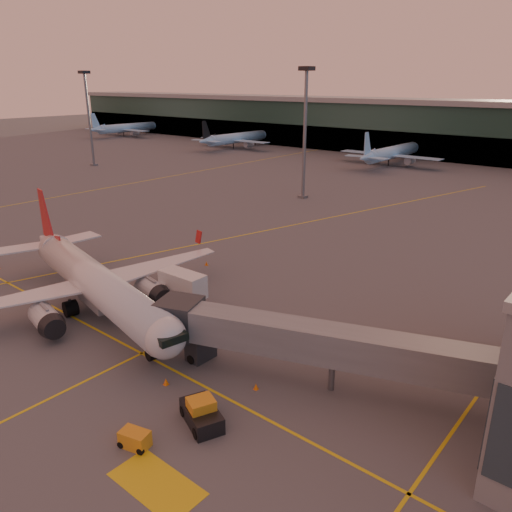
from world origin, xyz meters
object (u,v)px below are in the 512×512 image
Objects in this scene: main_airplane at (93,282)px; pushback_tug at (201,414)px; catering_truck at (183,288)px; gpu_cart at (135,439)px.

main_airplane is 8.06× the size of pushback_tug.
main_airplane reaches higher than pushback_tug.
pushback_tug is at bearing -40.29° from catering_truck.
gpu_cart is 4.80m from pushback_tug.
catering_truck reaches higher than pushback_tug.
gpu_cart is (13.45, -16.63, -1.72)m from catering_truck.
main_airplane is 15.47× the size of gpu_cart.
catering_truck is at bearing 113.61° from gpu_cart.
main_airplane reaches higher than gpu_cart.
main_airplane is at bearing 137.64° from gpu_cart.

